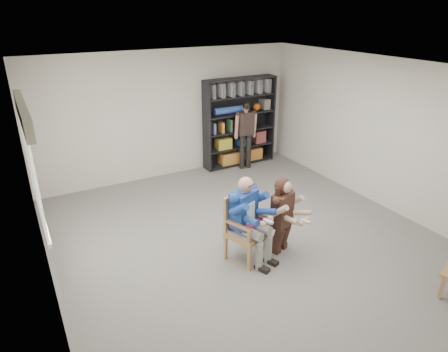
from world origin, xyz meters
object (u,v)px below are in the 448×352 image
seated_man (248,219)px  bookshelf (240,122)px  kneeling_woman (284,217)px  standing_man (246,136)px  armchair (247,228)px

seated_man → bookshelf: (1.97, 3.53, 0.37)m
kneeling_woman → standing_man: 3.60m
seated_man → kneeling_woman: bearing=-32.4°
kneeling_woman → standing_man: standing_man is taller
seated_man → bookshelf: bookshelf is taller
armchair → seated_man: 0.16m
kneeling_woman → bookshelf: size_ratio=0.59×
kneeling_woman → standing_man: size_ratio=0.78×
seated_man → kneeling_woman: seated_man is taller
armchair → bookshelf: bookshelf is taller
armchair → kneeling_woman: size_ratio=0.84×
armchair → kneeling_woman: kneeling_woman is taller
armchair → bookshelf: bearing=40.2°
bookshelf → seated_man: bearing=-119.1°
kneeling_woman → bookshelf: bearing=48.5°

